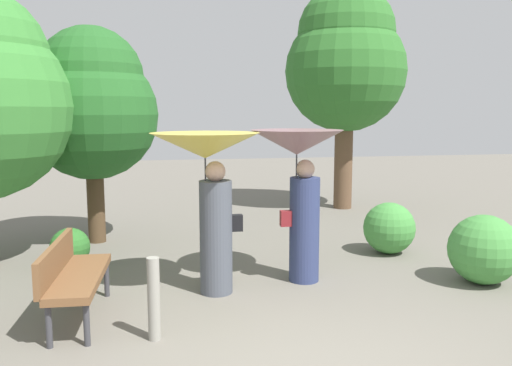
{
  "coord_description": "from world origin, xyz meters",
  "views": [
    {
      "loc": [
        -1.26,
        -3.6,
        2.2
      ],
      "look_at": [
        0.0,
        3.02,
        1.26
      ],
      "focal_mm": 36.79,
      "sensor_mm": 36.0,
      "label": 1
    }
  ],
  "objects_px": {
    "park_bench": "(72,273)",
    "path_marker_post": "(154,299)",
    "person_left": "(209,174)",
    "tree_near_left": "(92,103)",
    "tree_near_right": "(346,60)",
    "person_right": "(299,171)"
  },
  "relations": [
    {
      "from": "person_left",
      "to": "tree_near_left",
      "type": "distance_m",
      "value": 3.39
    },
    {
      "from": "person_left",
      "to": "path_marker_post",
      "type": "distance_m",
      "value": 1.73
    },
    {
      "from": "person_left",
      "to": "park_bench",
      "type": "bearing_deg",
      "value": 105.8
    },
    {
      "from": "person_right",
      "to": "tree_near_right",
      "type": "height_order",
      "value": "tree_near_right"
    },
    {
      "from": "park_bench",
      "to": "person_right",
      "type": "bearing_deg",
      "value": -70.98
    },
    {
      "from": "path_marker_post",
      "to": "park_bench",
      "type": "bearing_deg",
      "value": 142.0
    },
    {
      "from": "person_right",
      "to": "path_marker_post",
      "type": "height_order",
      "value": "person_right"
    },
    {
      "from": "park_bench",
      "to": "path_marker_post",
      "type": "distance_m",
      "value": 1.08
    },
    {
      "from": "person_left",
      "to": "person_right",
      "type": "xyz_separation_m",
      "value": [
        1.17,
        0.24,
        -0.02
      ]
    },
    {
      "from": "person_right",
      "to": "park_bench",
      "type": "height_order",
      "value": "person_right"
    },
    {
      "from": "person_right",
      "to": "path_marker_post",
      "type": "relative_size",
      "value": 2.4
    },
    {
      "from": "person_right",
      "to": "tree_near_right",
      "type": "distance_m",
      "value": 5.64
    },
    {
      "from": "park_bench",
      "to": "path_marker_post",
      "type": "bearing_deg",
      "value": -125.34
    },
    {
      "from": "tree_near_left",
      "to": "tree_near_right",
      "type": "relative_size",
      "value": 0.72
    },
    {
      "from": "person_right",
      "to": "park_bench",
      "type": "distance_m",
      "value": 2.94
    },
    {
      "from": "park_bench",
      "to": "tree_near_right",
      "type": "height_order",
      "value": "tree_near_right"
    },
    {
      "from": "person_right",
      "to": "tree_near_right",
      "type": "relative_size",
      "value": 0.4
    },
    {
      "from": "person_right",
      "to": "tree_near_left",
      "type": "xyz_separation_m",
      "value": [
        -2.79,
        2.61,
        0.87
      ]
    },
    {
      "from": "person_left",
      "to": "tree_near_right",
      "type": "distance_m",
      "value": 6.4
    },
    {
      "from": "path_marker_post",
      "to": "person_left",
      "type": "bearing_deg",
      "value": 61.42
    },
    {
      "from": "person_left",
      "to": "person_right",
      "type": "height_order",
      "value": "person_right"
    },
    {
      "from": "person_right",
      "to": "path_marker_post",
      "type": "xyz_separation_m",
      "value": [
        -1.83,
        -1.45,
        -1.03
      ]
    }
  ]
}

